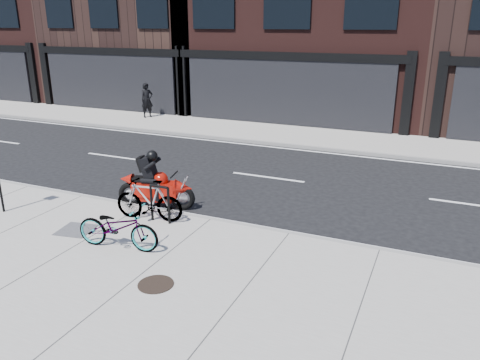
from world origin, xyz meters
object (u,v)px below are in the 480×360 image
at_px(bicycle_front, 118,227).
at_px(manhole_cover, 156,284).
at_px(bike_rack, 160,200).
at_px(motorcycle, 159,185).
at_px(pedestrian, 147,100).
at_px(bicycle_rear, 149,200).
at_px(utility_grate, 76,230).

distance_m(bicycle_front, manhole_cover, 1.85).
distance_m(bike_rack, manhole_cover, 2.92).
height_order(bicycle_front, motorcycle, motorcycle).
xyz_separation_m(motorcycle, pedestrian, (-7.16, 9.94, 0.35)).
bearing_deg(pedestrian, manhole_cover, -112.88).
relative_size(bicycle_front, motorcycle, 0.88).
bearing_deg(pedestrian, bike_rack, -112.06).
bearing_deg(bicycle_rear, bike_rack, 81.63).
bearing_deg(manhole_cover, bike_rack, 120.93).
bearing_deg(pedestrian, bicycle_rear, -113.15).
bearing_deg(bike_rack, motorcycle, 124.23).
bearing_deg(manhole_cover, pedestrian, 124.80).
bearing_deg(motorcycle, pedestrian, 111.94).
relative_size(motorcycle, manhole_cover, 3.15).
height_order(bicycle_rear, pedestrian, pedestrian).
xyz_separation_m(bicycle_front, manhole_cover, (1.52, -0.94, -0.47)).
distance_m(bicycle_front, utility_grate, 1.59).
distance_m(bicycle_rear, pedestrian, 13.31).
height_order(bike_rack, bicycle_front, bicycle_front).
xyz_separation_m(bike_rack, manhole_cover, (1.48, -2.47, -0.54)).
distance_m(manhole_cover, utility_grate, 3.26).
distance_m(bicycle_front, motorcycle, 2.63).
xyz_separation_m(bicycle_rear, utility_grate, (-1.22, -1.21, -0.51)).
xyz_separation_m(bicycle_rear, pedestrian, (-7.55, 10.96, 0.34)).
relative_size(bicycle_rear, pedestrian, 1.00).
bearing_deg(motorcycle, bicycle_front, -89.50).
distance_m(bike_rack, utility_grate, 2.02).
distance_m(bicycle_front, bicycle_rear, 1.55).
xyz_separation_m(bicycle_front, pedestrian, (-7.81, 12.49, 0.38)).
height_order(bicycle_front, bicycle_rear, bicycle_rear).
xyz_separation_m(bicycle_rear, motorcycle, (-0.39, 1.03, -0.00)).
height_order(bicycle_front, utility_grate, bicycle_front).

